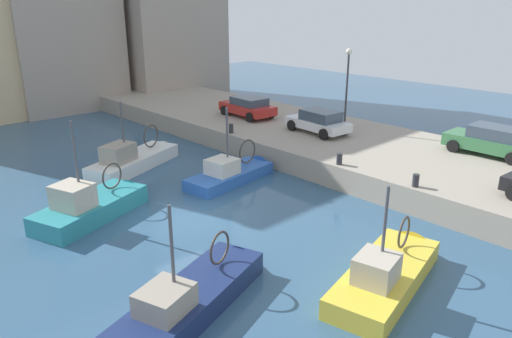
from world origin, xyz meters
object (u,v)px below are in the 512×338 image
object	(u,v)px
fishing_boat_blue	(235,177)
parked_car_green	(492,140)
parked_car_white	(319,121)
mooring_bollard_mid	(339,159)
mooring_bollard_north	(231,128)
fishing_boat_white	(138,164)
fishing_boat_navy	(197,303)
mooring_bollard_south	(416,180)
parked_car_red	(248,106)
quay_streetlamp	(348,76)
fishing_boat_teal	(97,212)
fishing_boat_yellow	(389,278)

from	to	relation	value
fishing_boat_blue	parked_car_green	distance (m)	13.13
parked_car_white	mooring_bollard_mid	xyz separation A→B (m)	(-3.81, -4.48, -0.42)
parked_car_white	fishing_boat_blue	bearing A→B (deg)	-178.42
mooring_bollard_north	fishing_boat_white	bearing A→B (deg)	164.76
fishing_boat_navy	fishing_boat_blue	bearing A→B (deg)	43.19
fishing_boat_white	fishing_boat_navy	world-z (taller)	fishing_boat_white
fishing_boat_navy	mooring_bollard_north	bearing A→B (deg)	45.81
mooring_bollard_south	parked_car_green	bearing A→B (deg)	-2.55
fishing_boat_white	parked_car_red	distance (m)	9.35
mooring_bollard_south	quay_streetlamp	xyz separation A→B (m)	(5.65, 7.95, 2.98)
fishing_boat_white	parked_car_green	size ratio (longest dim) A/B	1.56
fishing_boat_navy	mooring_bollard_mid	bearing A→B (deg)	16.04
parked_car_red	quay_streetlamp	distance (m)	7.33
parked_car_green	parked_car_white	distance (m)	9.29
fishing_boat_blue	quay_streetlamp	size ratio (longest dim) A/B	1.21
mooring_bollard_mid	fishing_boat_teal	bearing A→B (deg)	153.26
fishing_boat_yellow	parked_car_green	bearing A→B (deg)	9.10
fishing_boat_teal	quay_streetlamp	xyz separation A→B (m)	(15.66, -1.09, 4.31)
mooring_bollard_south	quay_streetlamp	world-z (taller)	quay_streetlamp
fishing_boat_yellow	fishing_boat_white	world-z (taller)	fishing_boat_white
parked_car_white	parked_car_green	bearing A→B (deg)	-71.04
parked_car_green	quay_streetlamp	world-z (taller)	quay_streetlamp
quay_streetlamp	parked_car_red	bearing A→B (deg)	107.11
parked_car_white	mooring_bollard_south	bearing A→B (deg)	-114.23
parked_car_white	quay_streetlamp	size ratio (longest dim) A/B	0.84
fishing_boat_yellow	fishing_boat_teal	xyz separation A→B (m)	(-4.56, 11.31, 0.04)
fishing_boat_teal	mooring_bollard_south	size ratio (longest dim) A/B	10.95
fishing_boat_navy	parked_car_white	world-z (taller)	fishing_boat_navy
fishing_boat_white	quay_streetlamp	bearing A→B (deg)	-26.45
parked_car_red	fishing_boat_yellow	bearing A→B (deg)	-118.39
fishing_boat_navy	fishing_boat_blue	size ratio (longest dim) A/B	1.17
fishing_boat_yellow	mooring_bollard_mid	size ratio (longest dim) A/B	11.79
parked_car_white	mooring_bollard_mid	distance (m)	5.90
mooring_bollard_north	mooring_bollard_south	bearing A→B (deg)	-90.00
parked_car_red	mooring_bollard_south	world-z (taller)	parked_car_red
mooring_bollard_north	quay_streetlamp	distance (m)	7.56
fishing_boat_yellow	parked_car_white	world-z (taller)	fishing_boat_yellow
parked_car_white	quay_streetlamp	bearing A→B (deg)	-16.01
fishing_boat_yellow	parked_car_red	bearing A→B (deg)	61.61
fishing_boat_teal	mooring_bollard_south	world-z (taller)	fishing_boat_teal
fishing_boat_white	fishing_boat_navy	size ratio (longest dim) A/B	0.98
fishing_boat_teal	fishing_boat_yellow	bearing A→B (deg)	-68.03
mooring_bollard_mid	parked_car_green	bearing A→B (deg)	-32.21
fishing_boat_yellow	mooring_bollard_north	world-z (taller)	fishing_boat_yellow
parked_car_green	parked_car_red	xyz separation A→B (m)	(-3.20, 14.82, -0.06)
parked_car_white	mooring_bollard_north	world-z (taller)	parked_car_white
fishing_boat_white	fishing_boat_blue	world-z (taller)	fishing_boat_blue
parked_car_green	parked_car_red	world-z (taller)	parked_car_green
parked_car_red	mooring_bollard_mid	distance (m)	11.13
parked_car_white	parked_car_red	world-z (taller)	parked_car_white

